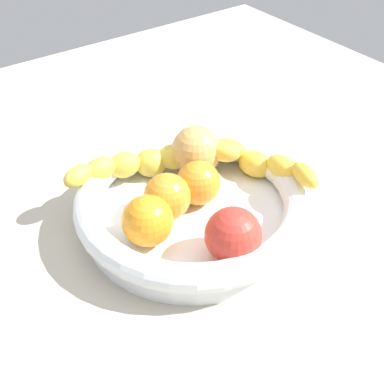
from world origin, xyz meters
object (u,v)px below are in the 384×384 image
object	(u,v)px
banana_draped_left	(254,160)
orange_mid_right	(198,183)
orange_front	(148,221)
fruit_bowl	(192,206)
banana_draped_right	(150,162)
peach_blush	(196,151)
orange_mid_left	(167,197)
tomato_red	(233,235)

from	to	relation	value
banana_draped_left	orange_mid_right	distance (cm)	8.92
banana_draped_left	orange_front	bearing A→B (deg)	-173.35
fruit_bowl	banana_draped_right	world-z (taller)	banana_draped_right
orange_mid_right	banana_draped_left	bearing A→B (deg)	-2.95
banana_draped_right	peach_blush	distance (cm)	6.50
fruit_bowl	peach_blush	bearing A→B (deg)	50.13
orange_mid_left	peach_blush	size ratio (longest dim) A/B	0.86
banana_draped_left	tomato_red	world-z (taller)	tomato_red
orange_mid_right	banana_draped_right	bearing A→B (deg)	108.76
orange_front	peach_blush	bearing A→B (deg)	31.69
orange_mid_right	tomato_red	distance (cm)	10.86
tomato_red	peach_blush	xyz separation A→B (cm)	(6.47, 15.82, 0.19)
tomato_red	orange_mid_left	bearing A→B (deg)	100.69
banana_draped_right	orange_mid_left	xyz separation A→B (cm)	(-2.30, -7.50, 0.01)
banana_draped_left	peach_blush	distance (cm)	7.87
banana_draped_right	peach_blush	bearing A→B (deg)	-18.75
fruit_bowl	peach_blush	distance (cm)	8.93
tomato_red	fruit_bowl	bearing A→B (deg)	83.67
fruit_bowl	orange_mid_right	world-z (taller)	orange_mid_right
banana_draped_left	peach_blush	bearing A→B (deg)	132.36
banana_draped_left	orange_front	size ratio (longest dim) A/B	3.18
fruit_bowl	banana_draped_right	bearing A→B (deg)	94.66
banana_draped_right	orange_mid_right	size ratio (longest dim) A/B	3.99
orange_mid_left	tomato_red	bearing A→B (deg)	-79.31
banana_draped_left	orange_front	world-z (taller)	orange_front
orange_mid_left	peach_blush	xyz separation A→B (cm)	(8.43, 5.42, 0.50)
banana_draped_left	tomato_red	size ratio (longest dim) A/B	2.98
orange_front	banana_draped_right	bearing A→B (deg)	56.19
fruit_bowl	tomato_red	xyz separation A→B (cm)	(-1.03, -9.31, 2.62)
peach_blush	tomato_red	bearing A→B (deg)	-112.24
orange_mid_left	banana_draped_right	bearing A→B (deg)	72.97
fruit_bowl	orange_mid_left	size ratio (longest dim) A/B	5.01
banana_draped_right	tomato_red	xyz separation A→B (cm)	(-0.33, -17.90, 0.31)
orange_mid_right	orange_front	bearing A→B (deg)	-164.42
orange_mid_right	orange_mid_left	bearing A→B (deg)	-179.19
orange_front	orange_mid_right	size ratio (longest dim) A/B	1.06
fruit_bowl	orange_mid_left	bearing A→B (deg)	160.03
fruit_bowl	banana_draped_left	xyz separation A→B (cm)	(10.73, 0.70, 2.50)
tomato_red	peach_blush	world-z (taller)	peach_blush
orange_mid_left	orange_mid_right	size ratio (longest dim) A/B	1.03
banana_draped_left	banana_draped_right	distance (cm)	13.89
banana_draped_right	orange_front	size ratio (longest dim) A/B	3.75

